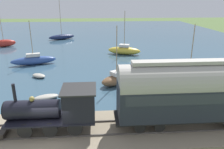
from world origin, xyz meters
name	(u,v)px	position (x,y,z in m)	size (l,w,h in m)	color
ground_plane	(54,138)	(0.00, 0.00, 0.00)	(200.00, 200.00, 0.00)	#516B38
harbor_water	(84,37)	(43.28, 0.00, 0.00)	(80.00, 80.00, 0.01)	#38566B
rail_embankment	(55,133)	(0.34, 0.00, 0.21)	(5.27, 56.00, 0.53)	gray
steam_locomotive	(59,107)	(0.34, -0.45, 2.23)	(2.37, 6.55, 3.49)	black
passenger_coach	(193,90)	(0.34, -9.78, 3.19)	(2.49, 10.98, 4.85)	black
sailboat_brown	(117,79)	(9.76, -5.29, 0.65)	(3.57, 4.23, 6.61)	brown
sailboat_red	(4,43)	(32.03, 15.53, 0.76)	(3.05, 4.64, 6.16)	#B72D23
sailboat_yellow	(124,50)	(23.91, -7.96, 0.74)	(3.57, 5.98, 7.36)	gold
sailboat_teal	(189,78)	(9.80, -13.70, 0.61)	(2.94, 5.01, 6.69)	#1E707A
sailboat_blue	(34,60)	(18.63, 6.17, 0.69)	(2.99, 6.52, 6.39)	#335199
sailboat_navy	(62,37)	(39.88, 5.09, 0.63)	(4.40, 6.32, 9.16)	#192347
rowboat_off_pier	(39,76)	(12.81, 4.08, 0.24)	(1.89, 2.15, 0.47)	#B7B2A3
rowboat_mid_harbor	(46,97)	(6.49, 1.87, 0.22)	(1.64, 2.51, 0.42)	#B7B2A3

